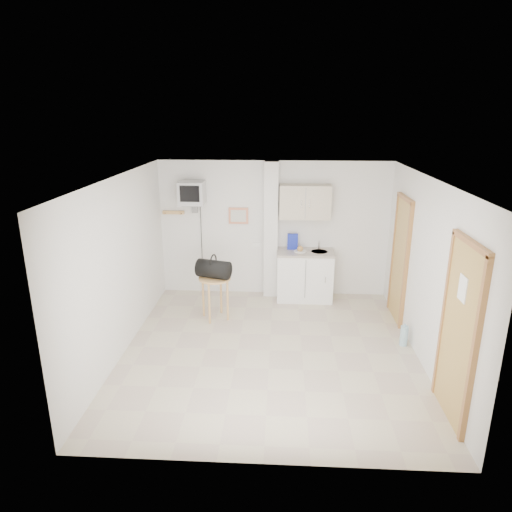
# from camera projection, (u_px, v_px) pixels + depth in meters

# --- Properties ---
(ground) EXTENTS (4.50, 4.50, 0.00)m
(ground) POSITION_uv_depth(u_px,v_px,m) (270.00, 350.00, 6.64)
(ground) COLOR beige
(ground) RESTS_ON ground
(room_envelope) EXTENTS (4.24, 4.54, 2.55)m
(room_envelope) POSITION_uv_depth(u_px,v_px,m) (288.00, 248.00, 6.25)
(room_envelope) COLOR white
(room_envelope) RESTS_ON ground
(kitchenette) EXTENTS (1.03, 0.58, 2.10)m
(kitchenette) POSITION_uv_depth(u_px,v_px,m) (305.00, 257.00, 8.27)
(kitchenette) COLOR white
(kitchenette) RESTS_ON ground
(crt_television) EXTENTS (0.44, 0.45, 2.15)m
(crt_television) POSITION_uv_depth(u_px,v_px,m) (192.00, 194.00, 8.06)
(crt_television) COLOR slate
(crt_television) RESTS_ON ground
(round_table) EXTENTS (0.53, 0.53, 0.73)m
(round_table) POSITION_uv_depth(u_px,v_px,m) (215.00, 284.00, 7.51)
(round_table) COLOR tan
(round_table) RESTS_ON ground
(duffel_bag) EXTENTS (0.60, 0.44, 0.40)m
(duffel_bag) POSITION_uv_depth(u_px,v_px,m) (214.00, 269.00, 7.41)
(duffel_bag) COLOR black
(duffel_bag) RESTS_ON round_table
(water_bottle) EXTENTS (0.11, 0.11, 0.34)m
(water_bottle) POSITION_uv_depth(u_px,v_px,m) (404.00, 336.00, 6.75)
(water_bottle) COLOR #93BAC8
(water_bottle) RESTS_ON ground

